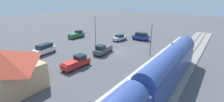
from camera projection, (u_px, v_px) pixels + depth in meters
ground_plane at (117, 52)px, 37.56m from camera, size 200.00×200.00×0.00m
railway_track at (180, 65)px, 29.93m from camera, size 4.80×70.00×0.30m
platform at (159, 61)px, 32.08m from camera, size 3.20×46.00×0.30m
passenger_train at (138, 100)px, 15.34m from camera, size 2.93×40.65×4.98m
station_building at (2, 69)px, 21.68m from camera, size 9.98×8.54×5.66m
pedestrian_on_platform at (172, 45)px, 38.40m from camera, size 0.36×0.36×1.71m
pickup_charcoal at (103, 49)px, 36.16m from camera, size 2.52×5.58×2.14m
pickup_red at (76, 62)px, 28.98m from camera, size 2.17×5.47×2.14m
sedan_silver at (120, 38)px, 47.16m from camera, size 2.59×4.75×1.74m
pickup_green at (77, 34)px, 50.44m from camera, size 2.04×5.43×2.14m
suv_blue at (141, 36)px, 47.71m from camera, size 5.09×2.83×2.22m
suv_white at (44, 49)px, 36.03m from camera, size 2.49×5.09×2.22m
light_pole_near_platform at (151, 35)px, 33.87m from camera, size 0.44×0.44×7.31m
light_pole_lot_center at (95, 26)px, 41.43m from camera, size 0.44×0.44×7.90m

